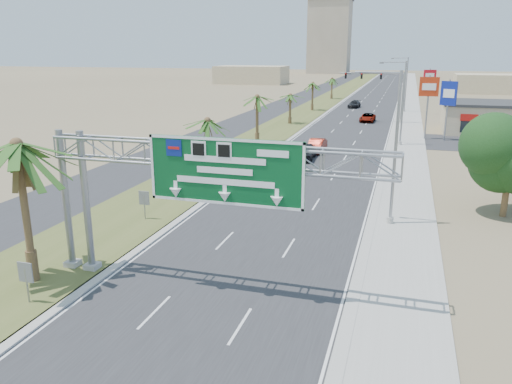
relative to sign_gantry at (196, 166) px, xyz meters
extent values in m
cube|color=#28282B|center=(1.06, 100.07, -6.05)|extent=(12.00, 300.00, 0.02)
cube|color=#9E9B93|center=(9.56, 100.07, -6.01)|extent=(4.00, 300.00, 0.10)
cube|color=#4E5626|center=(-8.94, 100.07, -6.00)|extent=(7.00, 300.00, 0.12)
cube|color=#28282B|center=(-15.94, 100.07, -6.05)|extent=(8.00, 300.00, 0.02)
cylinder|color=gray|center=(-6.14, 0.07, -2.36)|extent=(0.36, 0.36, 7.40)
cylinder|color=gray|center=(-7.34, 0.07, -2.36)|extent=(0.36, 0.36, 7.40)
cube|color=#9E9B93|center=(-6.14, 0.07, -5.86)|extent=(0.70, 0.70, 0.40)
cube|color=#9E9B93|center=(-7.34, 0.07, -5.86)|extent=(0.70, 0.70, 0.40)
cube|color=#084B21|center=(1.56, -0.41, -0.06)|extent=(7.20, 0.12, 3.00)
cube|color=navy|center=(-0.84, -0.49, 0.89)|extent=(0.75, 0.03, 0.75)
cone|color=white|center=(1.56, -0.49, -1.21)|extent=(0.56, 0.56, 0.45)
cylinder|color=brown|center=(-8.14, -1.93, -2.56)|extent=(0.36, 0.36, 7.00)
cylinder|color=brown|center=(-8.14, -1.93, -5.22)|extent=(0.54, 0.54, 1.68)
cylinder|color=brown|center=(-8.44, 22.07, -3.56)|extent=(0.36, 0.36, 5.00)
cylinder|color=brown|center=(-8.44, 22.07, -5.46)|extent=(0.54, 0.54, 1.20)
cylinder|color=brown|center=(-8.44, 38.07, -3.16)|extent=(0.36, 0.36, 5.80)
cylinder|color=brown|center=(-8.44, 38.07, -5.36)|extent=(0.54, 0.54, 1.39)
cylinder|color=brown|center=(-8.44, 56.07, -3.81)|extent=(0.36, 0.36, 4.50)
cylinder|color=brown|center=(-8.44, 56.07, -5.52)|extent=(0.54, 0.54, 1.08)
cylinder|color=brown|center=(-8.44, 75.07, -3.46)|extent=(0.36, 0.36, 5.20)
cylinder|color=brown|center=(-8.44, 75.07, -5.43)|extent=(0.54, 0.54, 1.25)
cylinder|color=brown|center=(-8.44, 100.07, -3.66)|extent=(0.36, 0.36, 4.80)
cylinder|color=brown|center=(-8.44, 100.07, -5.48)|extent=(0.54, 0.54, 1.15)
cylinder|color=gray|center=(8.56, 12.07, -1.06)|extent=(0.20, 0.20, 10.00)
cylinder|color=gray|center=(7.16, 12.07, 3.79)|extent=(2.80, 0.12, 0.12)
cube|color=slate|center=(5.76, 12.07, 3.69)|extent=(0.50, 0.22, 0.18)
cylinder|color=#9E9B93|center=(8.56, 12.07, -5.81)|extent=(0.44, 0.44, 0.50)
cylinder|color=gray|center=(8.56, 42.07, -1.06)|extent=(0.20, 0.20, 10.00)
cylinder|color=gray|center=(7.16, 42.07, 3.79)|extent=(2.80, 0.12, 0.12)
cube|color=slate|center=(5.76, 42.07, 3.69)|extent=(0.50, 0.22, 0.18)
cylinder|color=#9E9B93|center=(8.56, 42.07, -5.81)|extent=(0.44, 0.44, 0.50)
cylinder|color=gray|center=(8.56, 78.07, -1.06)|extent=(0.20, 0.20, 10.00)
cylinder|color=gray|center=(7.16, 78.07, 3.79)|extent=(2.80, 0.12, 0.12)
cube|color=slate|center=(5.76, 78.07, 3.69)|extent=(0.50, 0.22, 0.18)
cylinder|color=#9E9B93|center=(8.56, 78.07, -5.81)|extent=(0.44, 0.44, 0.50)
cylinder|color=gray|center=(8.26, 62.07, -2.06)|extent=(0.28, 0.28, 8.00)
cylinder|color=gray|center=(3.26, 62.07, 1.64)|extent=(10.00, 0.18, 0.18)
cube|color=black|center=(4.76, 61.87, 1.24)|extent=(0.32, 0.18, 0.95)
cube|color=black|center=(1.76, 61.87, 1.24)|extent=(0.32, 0.18, 0.95)
cube|color=black|center=(-0.74, 61.87, 1.24)|extent=(0.32, 0.18, 0.95)
sphere|color=red|center=(4.76, 61.75, 1.54)|extent=(0.22, 0.22, 0.22)
imported|color=black|center=(8.26, 62.07, 0.94)|extent=(0.16, 0.16, 0.60)
cylinder|color=#9E9B93|center=(8.26, 62.07, -5.76)|extent=(0.56, 0.56, 0.60)
cube|color=tan|center=(23.06, 56.07, -4.06)|extent=(18.00, 10.00, 4.00)
cylinder|color=brown|center=(16.06, 16.07, -4.11)|extent=(0.44, 0.44, 3.90)
sphere|color=black|center=(16.06, 16.07, -1.51)|extent=(4.50, 4.50, 4.50)
cylinder|color=gray|center=(-6.74, -3.93, -5.16)|extent=(0.08, 0.08, 1.80)
cube|color=slate|center=(-6.74, -3.93, -4.46)|extent=(0.75, 0.06, 0.95)
cylinder|color=gray|center=(-7.44, 8.07, -5.16)|extent=(0.08, 0.08, 1.80)
cube|color=slate|center=(-7.44, 8.07, -4.46)|extent=(0.75, 0.06, 0.95)
cube|color=tan|center=(-30.94, 240.07, 11.44)|extent=(20.00, 16.00, 35.00)
cube|color=tan|center=(-43.94, 150.07, -3.06)|extent=(24.00, 14.00, 6.00)
cube|color=tan|center=(31.06, 130.07, -3.56)|extent=(20.00, 12.00, 5.00)
imported|color=black|center=(-0.94, 30.74, -5.23)|extent=(2.24, 4.97, 1.66)
imported|color=maroon|center=(-0.44, 34.92, -5.31)|extent=(1.79, 4.60, 1.49)
imported|color=gray|center=(3.06, 62.24, -5.38)|extent=(2.38, 4.91, 1.35)
imported|color=black|center=(-1.22, 82.58, -5.37)|extent=(2.47, 4.94, 1.38)
cylinder|color=gray|center=(11.54, 47.56, -1.99)|extent=(0.20, 0.20, 8.14)
cube|color=#B82B0E|center=(11.54, 47.56, 0.69)|extent=(2.40, 0.31, 2.40)
cube|color=white|center=(11.54, 47.38, 0.69)|extent=(1.68, 0.05, 0.84)
cylinder|color=gray|center=(13.93, 47.18, -2.21)|extent=(0.20, 0.20, 7.69)
cube|color=navy|center=(13.93, 47.18, -0.06)|extent=(1.94, 1.11, 3.00)
cube|color=white|center=(13.93, 47.00, -0.06)|extent=(1.29, 0.62, 1.05)
cylinder|color=gray|center=(12.49, 75.63, -2.02)|extent=(0.20, 0.20, 8.08)
cube|color=red|center=(12.49, 75.63, 0.92)|extent=(2.19, 0.92, 1.80)
cube|color=white|center=(12.49, 75.45, 0.92)|extent=(1.49, 0.48, 0.63)
camera|label=1|loc=(9.06, -20.55, 5.10)|focal=35.00mm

